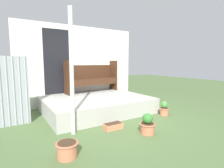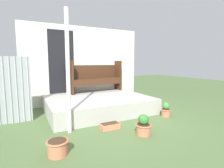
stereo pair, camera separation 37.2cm
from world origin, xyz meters
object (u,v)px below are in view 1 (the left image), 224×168
(support_post, at_px, (72,73))
(bench, at_px, (92,76))
(flower_pot_right, at_px, (164,109))
(flower_pot_left, at_px, (67,149))
(planter_box_rect, at_px, (113,126))
(flower_pot_middle, at_px, (147,125))

(support_post, height_order, bench, support_post)
(bench, xyz_separation_m, flower_pot_right, (1.07, -2.22, -0.78))
(flower_pot_left, height_order, planter_box_rect, flower_pot_left)
(bench, xyz_separation_m, flower_pot_left, (-1.80, -2.91, -0.82))
(support_post, xyz_separation_m, flower_pot_right, (2.50, -0.10, -1.05))
(support_post, distance_m, bench, 2.56)
(support_post, height_order, flower_pot_right, support_post)
(flower_pot_left, distance_m, flower_pot_middle, 1.63)
(bench, height_order, flower_pot_right, bench)
(bench, bearing_deg, planter_box_rect, -110.42)
(flower_pot_left, relative_size, planter_box_rect, 0.82)
(flower_pot_middle, distance_m, planter_box_rect, 0.73)
(support_post, bearing_deg, flower_pot_left, -115.37)
(bench, bearing_deg, flower_pot_right, -69.69)
(flower_pot_left, bearing_deg, flower_pot_middle, 0.86)
(support_post, xyz_separation_m, flower_pot_middle, (1.26, -0.77, -1.04))
(support_post, bearing_deg, planter_box_rect, -14.32)
(support_post, bearing_deg, flower_pot_middle, -31.41)
(flower_pot_right, bearing_deg, flower_pot_left, -166.45)
(flower_pot_middle, distance_m, flower_pot_right, 1.41)
(flower_pot_right, bearing_deg, bench, 115.81)
(flower_pot_middle, relative_size, flower_pot_right, 1.07)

